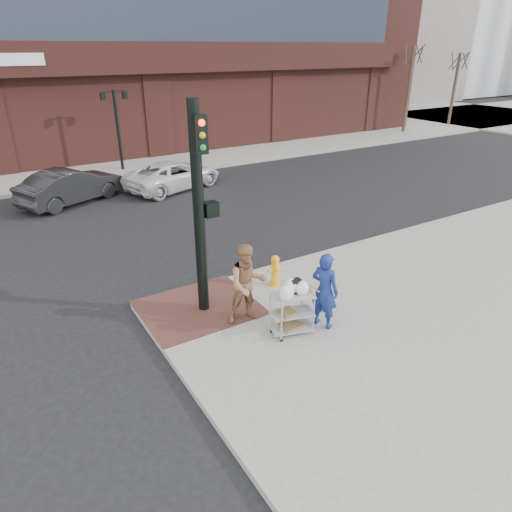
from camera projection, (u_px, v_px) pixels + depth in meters
ground at (237, 322)px, 11.07m from camera, size 220.00×220.00×0.00m
sidewalk_far at (185, 119)px, 41.75m from camera, size 65.00×36.00×0.15m
brick_curb_ramp at (199, 307)px, 11.42m from camera, size 2.80×2.40×0.01m
filler_block at (368, 20)px, 55.73m from camera, size 14.00×20.00×18.00m
bare_tree_a at (415, 44)px, 32.63m from camera, size 1.80×1.80×7.20m
bare_tree_b at (461, 51)px, 36.06m from camera, size 1.80×1.80×6.70m
lamp_post at (117, 121)px, 23.31m from camera, size 1.32×0.22×4.00m
traffic_signal_pole at (200, 206)px, 10.26m from camera, size 0.61×0.51×5.00m
woman_blue at (325, 290)px, 10.33m from camera, size 0.65×0.78×1.84m
pedestrian_tan at (248, 284)px, 10.49m from camera, size 1.07×0.90×1.95m
sedan_dark at (71, 186)px, 19.26m from camera, size 4.73×3.31×1.48m
minivan_white at (174, 175)px, 21.23m from camera, size 5.14×3.50×1.31m
utility_cart at (292, 309)px, 10.21m from camera, size 1.05×0.77×1.31m
fire_hydrant at (275, 270)px, 12.32m from camera, size 0.41×0.29×0.88m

